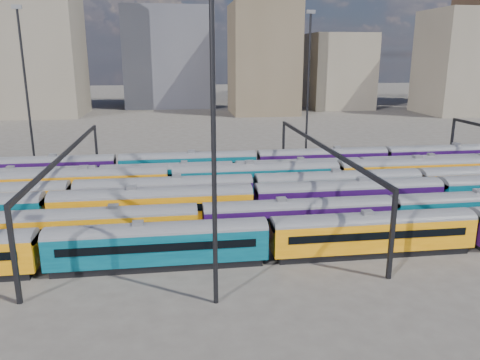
{
  "coord_description": "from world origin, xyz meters",
  "views": [
    {
      "loc": [
        -7.65,
        -54.4,
        18.55
      ],
      "look_at": [
        0.35,
        2.88,
        3.0
      ],
      "focal_mm": 35.0,
      "sensor_mm": 36.0,
      "label": 1
    }
  ],
  "objects": [
    {
      "name": "gantry_2",
      "position": [
        10.0,
        0.0,
        6.79
      ],
      "size": [
        0.35,
        40.35,
        8.03
      ],
      "color": "black",
      "rests_on": "ground"
    },
    {
      "name": "rake_3",
      "position": [
        -9.13,
        0.0,
        2.77
      ],
      "size": [
        149.91,
        3.13,
        5.28
      ],
      "color": "black",
      "rests_on": "ground"
    },
    {
      "name": "rake_5",
      "position": [
        9.9,
        10.0,
        2.42
      ],
      "size": [
        131.26,
        2.74,
        4.6
      ],
      "color": "black",
      "rests_on": "ground"
    },
    {
      "name": "rake_4",
      "position": [
        -8.58,
        5.0,
        2.93
      ],
      "size": [
        135.51,
        3.3,
        5.58
      ],
      "color": "black",
      "rests_on": "ground"
    },
    {
      "name": "rake_0",
      "position": [
        20.64,
        -15.0,
        2.58
      ],
      "size": [
        119.93,
        2.93,
        4.92
      ],
      "color": "black",
      "rests_on": "ground"
    },
    {
      "name": "rake_2",
      "position": [
        11.92,
        -5.0,
        2.87
      ],
      "size": [
        110.64,
        3.24,
        5.47
      ],
      "color": "black",
      "rests_on": "ground"
    },
    {
      "name": "mast_2",
      "position": [
        -5.0,
        -22.0,
        13.97
      ],
      "size": [
        1.4,
        0.5,
        25.6
      ],
      "color": "black",
      "rests_on": "ground"
    },
    {
      "name": "rake_6",
      "position": [
        4.63,
        15.0,
        2.7
      ],
      "size": [
        125.3,
        3.06,
        5.15
      ],
      "color": "black",
      "rests_on": "ground"
    },
    {
      "name": "rake_1",
      "position": [
        4.65,
        -10.0,
        2.61
      ],
      "size": [
        141.35,
        2.95,
        4.97
      ],
      "color": "black",
      "rests_on": "ground"
    },
    {
      "name": "mast_1",
      "position": [
        -30.0,
        22.0,
        13.97
      ],
      "size": [
        1.4,
        0.5,
        25.6
      ],
      "color": "black",
      "rests_on": "ground"
    },
    {
      "name": "gantry_1",
      "position": [
        -20.0,
        0.0,
        6.79
      ],
      "size": [
        0.35,
        40.35,
        8.03
      ],
      "color": "black",
      "rests_on": "ground"
    },
    {
      "name": "ground",
      "position": [
        0.0,
        0.0,
        0.0
      ],
      "size": [
        500.0,
        500.0,
        0.0
      ],
      "primitive_type": "plane",
      "color": "#48423C",
      "rests_on": "ground"
    },
    {
      "name": "mast_3",
      "position": [
        15.0,
        24.0,
        13.97
      ],
      "size": [
        1.4,
        0.5,
        25.6
      ],
      "color": "black",
      "rests_on": "ground"
    }
  ]
}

